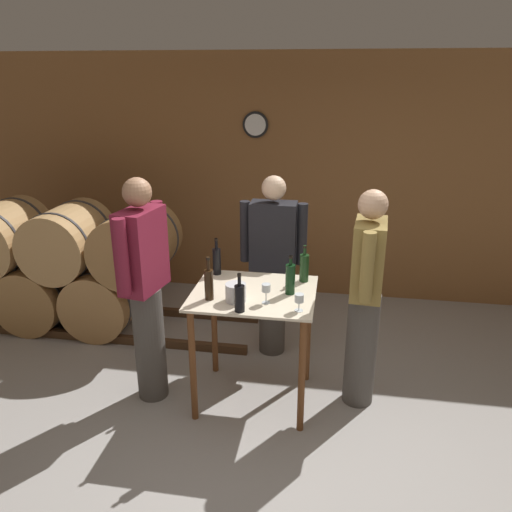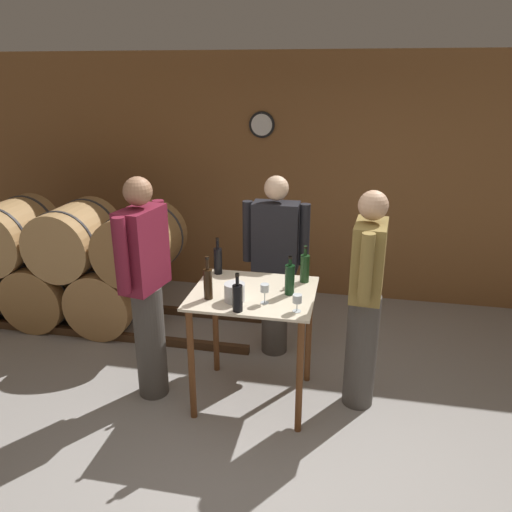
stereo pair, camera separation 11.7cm
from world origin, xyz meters
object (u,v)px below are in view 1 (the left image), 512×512
wine_bottle_far_right (304,267)px  person_visitor_with_scarf (145,288)px  wine_bottle_left (209,283)px  wine_glass_near_center (299,299)px  wine_bottle_right (290,279)px  wine_bottle_far_left (217,260)px  person_visitor_bearded (273,263)px  person_host (365,297)px  wine_glass_near_left (266,289)px  ice_bucket (236,293)px  wine_bottle_center (240,297)px

wine_bottle_far_right → person_visitor_with_scarf: person_visitor_with_scarf is taller
person_visitor_with_scarf → wine_bottle_left: bearing=-9.3°
wine_glass_near_center → person_visitor_with_scarf: bearing=172.0°
wine_bottle_right → wine_bottle_far_left: bearing=155.4°
person_visitor_bearded → wine_bottle_right: bearing=-73.1°
wine_bottle_left → wine_bottle_right: (0.57, 0.19, -0.00)m
wine_bottle_left → person_visitor_bearded: size_ratio=0.19×
person_visitor_bearded → person_host: bearing=-39.8°
wine_bottle_far_right → person_host: (0.47, -0.16, -0.14)m
person_visitor_with_scarf → wine_glass_near_left: bearing=-4.8°
wine_glass_near_center → person_host: 0.60m
wine_bottle_left → wine_glass_near_center: bearing=-7.0°
person_host → person_visitor_bearded: person_host is taller
wine_bottle_far_right → wine_glass_near_left: (-0.24, -0.44, -0.01)m
wine_bottle_left → wine_bottle_far_right: 0.79m
wine_glass_near_left → ice_bucket: 0.22m
wine_glass_near_left → ice_bucket: bearing=-178.7°
wine_bottle_center → ice_bucket: 0.17m
wine_bottle_far_left → person_host: 1.20m
wine_bottle_far_right → person_visitor_with_scarf: (-1.17, -0.36, -0.10)m
wine_bottle_right → wine_glass_near_center: wine_bottle_right is taller
wine_bottle_far_left → wine_bottle_right: wine_bottle_far_left is taller
person_visitor_with_scarf → wine_bottle_far_left: bearing=40.3°
person_visitor_bearded → ice_bucket: bearing=-98.9°
wine_bottle_far_right → ice_bucket: bearing=-135.5°
wine_bottle_far_left → wine_glass_near_center: 0.91m
wine_bottle_center → wine_bottle_far_right: wine_bottle_far_right is taller
wine_bottle_far_left → wine_bottle_right: (0.62, -0.29, 0.00)m
wine_bottle_far_left → ice_bucket: (0.25, -0.48, -0.05)m
wine_bottle_center → wine_bottle_right: 0.47m
wine_bottle_far_left → wine_bottle_left: 0.48m
wine_bottle_far_left → wine_bottle_far_right: bearing=-2.5°
wine_bottle_right → person_visitor_bearded: (-0.22, 0.74, -0.18)m
wine_bottle_left → wine_glass_near_center: wine_bottle_left is taller
wine_bottle_far_left → person_visitor_bearded: (0.40, 0.46, -0.17)m
ice_bucket → person_host: (0.93, 0.28, -0.09)m
wine_glass_near_left → person_host: size_ratio=0.08×
wine_bottle_far_left → person_visitor_with_scarf: 0.62m
wine_bottle_center → person_visitor_bearded: person_visitor_bearded is taller
wine_bottle_far_right → wine_glass_near_left: size_ratio=2.03×
ice_bucket → wine_glass_near_left: bearing=1.3°
wine_bottle_far_left → person_visitor_with_scarf: bearing=-139.7°
person_host → wine_glass_near_center: bearing=-142.1°
wine_bottle_right → wine_bottle_left: bearing=-161.2°
ice_bucket → person_visitor_with_scarf: person_visitor_with_scarf is taller
wine_bottle_far_right → ice_bucket: 0.64m
wine_glass_near_center → wine_bottle_far_right: bearing=90.6°
wine_bottle_right → person_visitor_with_scarf: (-1.09, -0.11, -0.11)m
wine_bottle_left → wine_bottle_center: bearing=-31.0°
ice_bucket → person_visitor_with_scarf: bearing=173.3°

